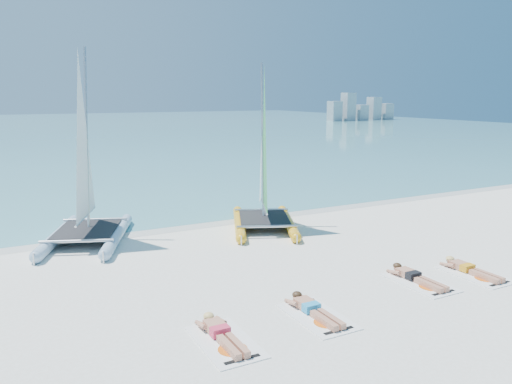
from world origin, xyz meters
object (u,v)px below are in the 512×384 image
(catamaran_blue, at_px, (85,182))
(sunbather_b, at_px, (312,308))
(sunbather_a, at_px, (221,332))
(towel_d, at_px, (474,275))
(sunbather_d, at_px, (469,268))
(sunbather_c, at_px, (414,276))
(towel_a, at_px, (225,342))
(towel_b, at_px, (317,316))
(catamaran_yellow, at_px, (263,173))
(towel_c, at_px, (420,283))

(catamaran_blue, xyz_separation_m, sunbather_b, (3.35, -7.98, -1.79))
(sunbather_a, bearing_deg, towel_d, 0.63)
(towel_d, distance_m, sunbather_d, 0.22)
(sunbather_a, height_order, sunbather_b, same)
(sunbather_b, xyz_separation_m, sunbather_c, (3.39, 0.42, 0.00))
(towel_a, distance_m, towel_d, 7.30)
(sunbather_b, bearing_deg, catamaran_blue, 112.78)
(catamaran_blue, height_order, towel_a, catamaran_blue)
(sunbather_b, bearing_deg, sunbather_a, -177.48)
(catamaran_blue, bearing_deg, towel_b, -45.83)
(catamaran_yellow, xyz_separation_m, towel_c, (0.76, -6.90, -1.88))
(catamaran_yellow, xyz_separation_m, sunbather_a, (-4.84, -7.23, -1.77))
(catamaran_blue, bearing_deg, sunbather_b, -45.35)
(catamaran_yellow, relative_size, sunbather_d, 3.47)
(towel_c, bearing_deg, towel_b, -172.97)
(towel_d, xyz_separation_m, sunbather_d, (-0.00, 0.19, 0.11))
(towel_c, bearing_deg, towel_d, -8.12)
(towel_b, height_order, sunbather_b, sunbather_b)
(catamaran_yellow, bearing_deg, towel_a, -99.20)
(sunbather_b, distance_m, towel_c, 3.40)
(towel_a, bearing_deg, towel_b, 2.52)
(towel_c, bearing_deg, catamaran_blue, 131.02)
(catamaran_yellow, distance_m, sunbather_b, 7.80)
(catamaran_blue, distance_m, sunbather_d, 11.64)
(sunbather_b, relative_size, towel_d, 0.93)
(towel_b, xyz_separation_m, towel_d, (5.10, 0.18, 0.00))
(towel_d, bearing_deg, sunbather_b, 179.82)
(sunbather_a, distance_m, sunbather_c, 5.62)
(sunbather_d, bearing_deg, catamaran_yellow, 109.47)
(catamaran_blue, relative_size, sunbather_b, 3.71)
(towel_a, height_order, towel_c, same)
(sunbather_c, xyz_separation_m, towel_d, (1.70, -0.43, -0.11))
(catamaran_blue, distance_m, towel_c, 10.45)
(sunbather_c, bearing_deg, towel_a, -172.79)
(catamaran_blue, bearing_deg, towel_d, -21.56)
(sunbather_a, bearing_deg, towel_c, 3.31)
(catamaran_blue, distance_m, sunbather_c, 10.29)
(towel_b, height_order, towel_d, same)
(catamaran_yellow, height_order, sunbather_a, catamaran_yellow)
(towel_c, xyz_separation_m, towel_d, (1.70, -0.24, 0.00))
(towel_d, bearing_deg, sunbather_d, 90.00)
(towel_b, distance_m, towel_c, 3.42)
(catamaran_blue, relative_size, sunbather_a, 3.71)
(sunbather_a, xyz_separation_m, towel_d, (7.29, 0.08, -0.11))
(catamaran_yellow, xyz_separation_m, towel_a, (-4.84, -7.42, -1.88))
(catamaran_yellow, xyz_separation_m, towel_d, (2.46, -7.14, -1.88))
(towel_b, distance_m, sunbather_c, 3.45)
(catamaran_blue, relative_size, sunbather_d, 3.71)
(catamaran_yellow, height_order, towel_c, catamaran_yellow)
(sunbather_a, height_order, towel_c, sunbather_a)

